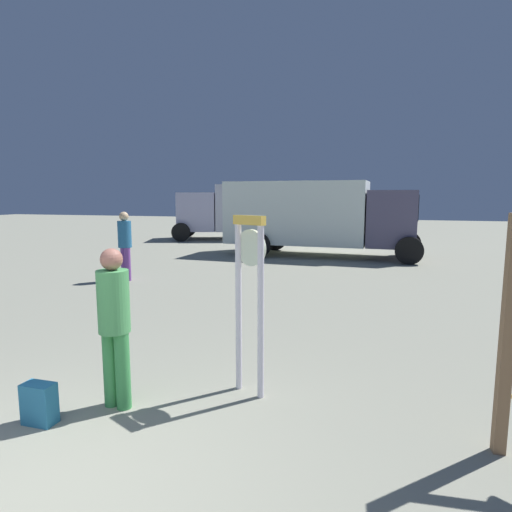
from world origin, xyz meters
The scene contains 6 objects.
standing_clock centered at (1.09, 2.35, 1.23)m, with size 0.41×0.26×2.00m.
person_near_clock centered at (-0.15, 1.64, 0.94)m, with size 0.32×0.32×1.69m.
backpack centered at (-0.68, 1.14, 0.20)m, with size 0.31×0.22×0.41m.
person_distant centered at (-3.96, 7.70, 1.01)m, with size 0.34×0.34×1.80m.
box_truck_near centered at (0.12, 13.79, 1.53)m, with size 7.09×2.68×2.72m.
box_truck_far centered at (-4.39, 19.05, 1.53)m, with size 6.92×4.36×2.76m.
Camera 1 is at (2.44, -2.07, 2.21)m, focal length 30.24 mm.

